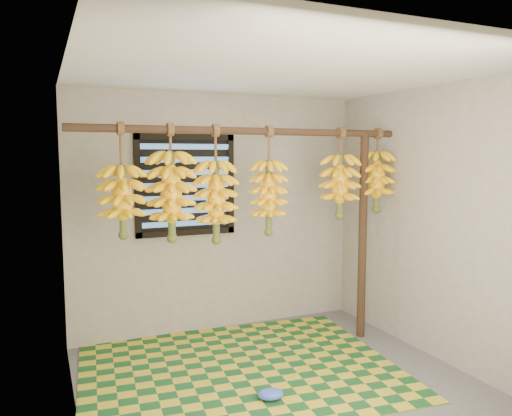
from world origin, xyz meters
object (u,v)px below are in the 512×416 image
support_post (363,237)px  banana_bunch_d (269,197)px  banana_bunch_b (171,196)px  banana_bunch_f (377,181)px  banana_bunch_c (216,202)px  woven_mat (240,369)px  banana_bunch_e (340,186)px  plastic_bag (271,394)px  banana_bunch_a (122,201)px

support_post → banana_bunch_d: 1.10m
banana_bunch_b → banana_bunch_f: size_ratio=1.18×
banana_bunch_c → woven_mat: bearing=-66.0°
banana_bunch_e → banana_bunch_f: size_ratio=1.05×
woven_mat → plastic_bag: plastic_bag is taller
banana_bunch_a → banana_bunch_e: bearing=0.0°
support_post → banana_bunch_c: size_ratio=2.01×
banana_bunch_e → support_post: bearing=0.0°
woven_mat → banana_bunch_c: 1.42m
woven_mat → banana_bunch_e: banana_bunch_e is taller
woven_mat → banana_bunch_d: size_ratio=2.68×
support_post → banana_bunch_b: bearing=180.0°
woven_mat → banana_bunch_d: banana_bunch_d is taller
banana_bunch_b → banana_bunch_e: (1.62, 0.00, 0.04)m
plastic_bag → banana_bunch_d: 1.65m
banana_bunch_c → banana_bunch_d: bearing=0.0°
banana_bunch_a → banana_bunch_f: same height
banana_bunch_c → banana_bunch_e: same height
support_post → banana_bunch_e: bearing=180.0°
woven_mat → plastic_bag: 0.59m
support_post → banana_bunch_c: (-1.50, -0.00, 0.40)m
woven_mat → banana_bunch_f: (1.54, 0.25, 1.54)m
banana_bunch_c → banana_bunch_a: bearing=180.0°
woven_mat → banana_bunch_e: bearing=12.5°
banana_bunch_a → banana_bunch_e: (2.01, 0.00, 0.07)m
banana_bunch_e → banana_bunch_c: bearing=-180.0°
banana_bunch_b → banana_bunch_e: same height
support_post → woven_mat: 1.73m
woven_mat → banana_bunch_e: (1.12, 0.25, 1.50)m
banana_bunch_b → banana_bunch_d: (0.88, 0.00, -0.04)m
woven_mat → banana_bunch_f: 2.19m
banana_bunch_a → banana_bunch_c: size_ratio=0.91×
banana_bunch_b → banana_bunch_c: bearing=-0.0°
support_post → banana_bunch_a: (-2.28, 0.00, 0.44)m
banana_bunch_b → banana_bunch_e: bearing=0.0°
banana_bunch_b → banana_bunch_f: 2.04m
plastic_bag → banana_bunch_d: size_ratio=0.21×
support_post → banana_bunch_d: bearing=180.0°
support_post → banana_bunch_c: 1.56m
banana_bunch_a → banana_bunch_b: bearing=0.0°
banana_bunch_b → support_post: bearing=0.0°
plastic_bag → banana_bunch_e: size_ratio=0.23×
banana_bunch_a → banana_bunch_c: same height
support_post → banana_bunch_d: size_ratio=2.09×
banana_bunch_c → plastic_bag: bearing=-81.6°
plastic_bag → banana_bunch_f: size_ratio=0.24×
banana_bunch_f → banana_bunch_d: bearing=-180.0°
banana_bunch_a → banana_bunch_f: size_ratio=1.12×
plastic_bag → banana_bunch_c: size_ratio=0.20×
banana_bunch_d → woven_mat: bearing=-146.8°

